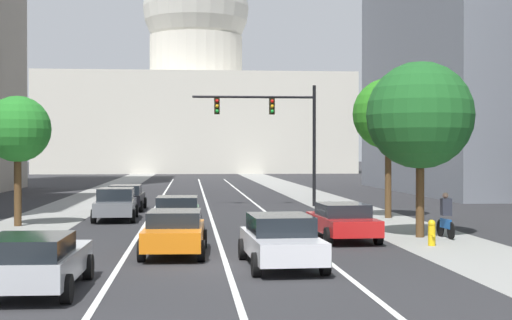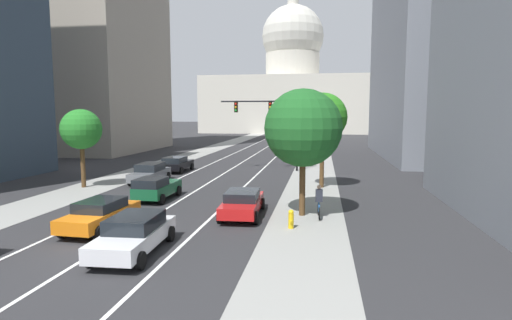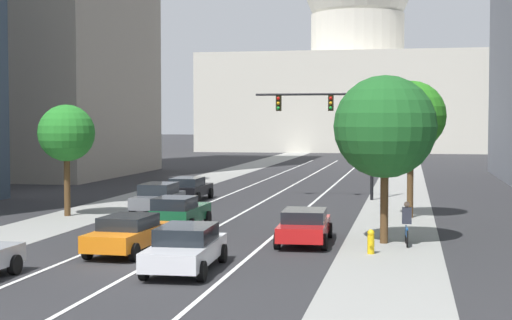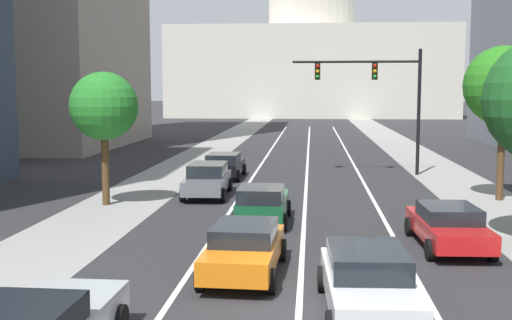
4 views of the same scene
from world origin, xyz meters
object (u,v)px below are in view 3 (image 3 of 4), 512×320
at_px(capitol_building, 357,75).
at_px(fire_hydrant, 371,242).
at_px(car_orange, 128,233).
at_px(cyclist, 407,224).
at_px(car_black, 189,188).
at_px(street_tree_mid_right, 385,127).
at_px(street_tree_far_right, 411,116).
at_px(car_green, 180,211).
at_px(traffic_signal_mast, 336,118).
at_px(car_red, 304,225).
at_px(street_tree_near_left, 66,134).
at_px(car_gray, 158,197).
at_px(car_white, 186,247).

bearing_deg(capitol_building, fire_hydrant, -85.87).
relative_size(car_orange, cyclist, 2.69).
xyz_separation_m(car_black, street_tree_mid_right, (12.22, -14.48, 3.87)).
bearing_deg(street_tree_far_right, car_green, -149.25).
bearing_deg(street_tree_far_right, fire_hydrant, -97.17).
xyz_separation_m(capitol_building, traffic_signal_mast, (4.17, -81.28, -7.34)).
relative_size(car_green, car_red, 0.85).
distance_m(capitol_building, fire_hydrant, 101.74).
relative_size(capitol_building, street_tree_near_left, 8.57).
height_order(car_gray, cyclist, cyclist).
relative_size(car_orange, car_white, 0.96).
bearing_deg(traffic_signal_mast, car_white, -96.36).
distance_m(car_white, street_tree_far_right, 17.55).
bearing_deg(capitol_building, car_gray, -92.91).
distance_m(fire_hydrant, street_tree_near_left, 18.30).
relative_size(car_gray, car_black, 1.11).
relative_size(capitol_building, car_gray, 10.24).
xyz_separation_m(capitol_building, car_orange, (-1.52, -102.27, -11.64)).
distance_m(car_red, street_tree_near_left, 14.99).
xyz_separation_m(cyclist, street_tree_near_left, (-17.08, 6.18, 3.37)).
bearing_deg(car_black, street_tree_mid_right, -139.33).
bearing_deg(car_gray, street_tree_mid_right, -126.33).
distance_m(car_orange, cyclist, 10.74).
bearing_deg(car_white, car_red, -27.98).
xyz_separation_m(car_green, fire_hydrant, (8.79, -5.06, -0.32)).
relative_size(car_gray, car_red, 1.00).
relative_size(capitol_building, car_red, 10.22).
bearing_deg(street_tree_mid_right, cyclist, -22.20).
xyz_separation_m(car_gray, fire_hydrant, (11.83, -11.12, -0.33)).
relative_size(car_black, street_tree_near_left, 0.75).
relative_size(fire_hydrant, street_tree_mid_right, 0.14).
distance_m(capitol_building, street_tree_mid_right, 98.76).
xyz_separation_m(car_gray, car_red, (9.11, -9.09, -0.08)).
height_order(car_orange, traffic_signal_mast, traffic_signal_mast).
height_order(car_white, street_tree_far_right, street_tree_far_right).
relative_size(car_green, car_black, 0.95).
bearing_deg(street_tree_mid_right, car_green, 165.12).
bearing_deg(traffic_signal_mast, street_tree_mid_right, -78.31).
distance_m(capitol_building, street_tree_far_right, 90.37).
distance_m(car_gray, fire_hydrant, 16.23).
xyz_separation_m(car_green, car_white, (3.04, -9.37, -0.02)).
xyz_separation_m(car_black, traffic_signal_mast, (8.72, 2.39, 4.28)).
height_order(car_white, traffic_signal_mast, traffic_signal_mast).
relative_size(car_orange, street_tree_near_left, 0.81).
bearing_deg(car_white, cyclist, -49.27).
distance_m(car_orange, street_tree_near_left, 12.64).
bearing_deg(car_white, car_black, 13.50).
distance_m(car_gray, street_tree_mid_right, 15.36).
bearing_deg(car_white, traffic_signal_mast, -8.69).
bearing_deg(street_tree_near_left, traffic_signal_mast, 41.06).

